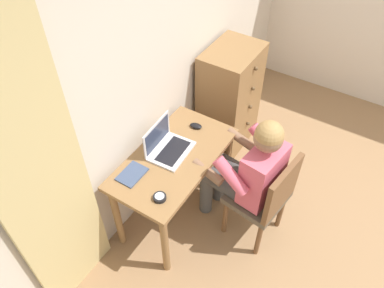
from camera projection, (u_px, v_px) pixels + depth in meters
name	position (u px, v px, depth m)	size (l,w,h in m)	color
wall_back	(157.00, 62.00, 2.76)	(4.80, 0.05, 2.50)	beige
curtain_panel	(46.00, 190.00, 2.14)	(0.58, 0.03, 2.17)	#CCB77A
desk	(174.00, 168.00, 2.89)	(1.05, 0.56, 0.74)	olive
dresser	(229.00, 99.00, 3.60)	(0.58, 0.46, 1.07)	olive
chair	(266.00, 197.00, 2.83)	(0.47, 0.45, 0.89)	brown
person_seated	(248.00, 169.00, 2.78)	(0.58, 0.62, 1.21)	#4C4C4C
laptop	(167.00, 146.00, 2.80)	(0.35, 0.27, 0.24)	silver
computer_mouse	(196.00, 126.00, 3.01)	(0.06, 0.10, 0.03)	black
desk_clock	(160.00, 197.00, 2.51)	(0.09, 0.09, 0.03)	black
notebook_pad	(132.00, 174.00, 2.67)	(0.21, 0.15, 0.01)	#3D4C6B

